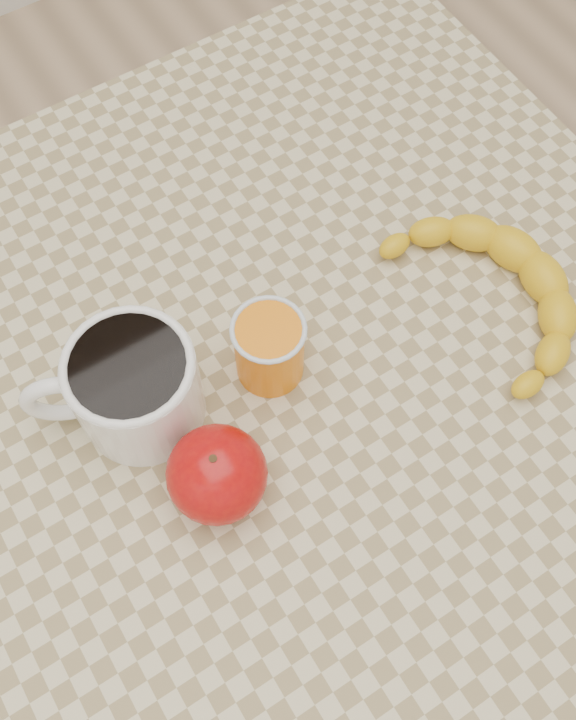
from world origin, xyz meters
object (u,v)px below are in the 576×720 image
orange_juice_glass (269,348)px  apple (217,474)px  coffee_mug (132,386)px  table (288,407)px  banana (493,294)px

orange_juice_glass → apple: size_ratio=0.83×
coffee_mug → apple: 0.10m
coffee_mug → orange_juice_glass: coffee_mug is taller
table → coffee_mug: size_ratio=4.97×
table → orange_juice_glass: 0.13m
table → apple: 0.17m
table → banana: bearing=-12.3°
table → orange_juice_glass: size_ratio=10.67×
coffee_mug → banana: size_ratio=0.63×
orange_juice_glass → banana: orange_juice_glass is taller
table → banana: size_ratio=3.13×
coffee_mug → banana: 0.33m
coffee_mug → apple: coffee_mug is taller
table → banana: 0.23m
table → orange_juice_glass: orange_juice_glass is taller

